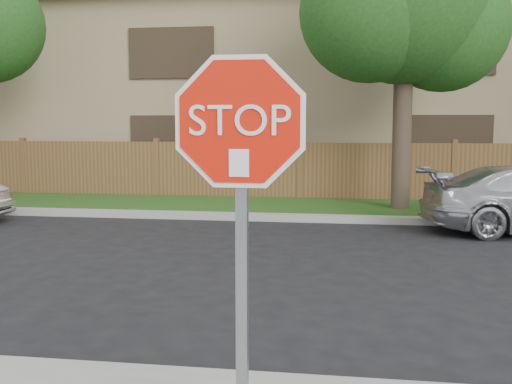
# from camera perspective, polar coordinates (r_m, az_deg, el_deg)

# --- Properties ---
(ground) EXTENTS (90.00, 90.00, 0.00)m
(ground) POSITION_cam_1_polar(r_m,az_deg,el_deg) (5.30, -5.50, -17.29)
(ground) COLOR black
(ground) RESTS_ON ground
(far_curb) EXTENTS (70.00, 0.30, 0.15)m
(far_curb) POSITION_cam_1_polar(r_m,az_deg,el_deg) (13.06, 3.13, -2.46)
(far_curb) COLOR gray
(far_curb) RESTS_ON ground
(grass_strip) EXTENTS (70.00, 3.00, 0.12)m
(grass_strip) POSITION_cam_1_polar(r_m,az_deg,el_deg) (14.69, 3.73, -1.50)
(grass_strip) COLOR #1E4714
(grass_strip) RESTS_ON ground
(fence) EXTENTS (70.00, 0.12, 1.60)m
(fence) POSITION_cam_1_polar(r_m,az_deg,el_deg) (16.19, 4.22, 1.89)
(fence) COLOR brown
(fence) RESTS_ON ground
(apartment_building) EXTENTS (35.20, 9.20, 7.20)m
(apartment_building) POSITION_cam_1_polar(r_m,az_deg,el_deg) (21.77, 5.39, 10.29)
(apartment_building) COLOR #9E8B62
(apartment_building) RESTS_ON ground
(tree_mid) EXTENTS (4.80, 3.90, 7.35)m
(tree_mid) POSITION_cam_1_polar(r_m,az_deg,el_deg) (14.58, 14.19, 17.27)
(tree_mid) COLOR #382B21
(tree_mid) RESTS_ON ground
(stop_sign) EXTENTS (1.01, 0.13, 2.55)m
(stop_sign) POSITION_cam_1_polar(r_m,az_deg,el_deg) (3.28, -1.49, 1.08)
(stop_sign) COLOR gray
(stop_sign) RESTS_ON sidewalk_near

